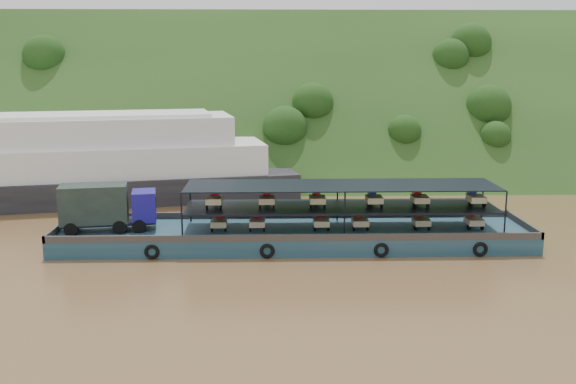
{
  "coord_description": "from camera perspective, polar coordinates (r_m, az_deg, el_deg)",
  "views": [
    {
      "loc": [
        -3.41,
        -47.38,
        13.63
      ],
      "look_at": [
        -2.0,
        3.0,
        3.2
      ],
      "focal_mm": 40.0,
      "sensor_mm": 36.0,
      "label": 1
    }
  ],
  "objects": [
    {
      "name": "hillside",
      "position": [
        84.56,
        0.73,
        2.42
      ],
      "size": [
        140.0,
        39.6,
        39.6
      ],
      "primitive_type": "cube",
      "rotation": [
        0.79,
        0.0,
        0.0
      ],
      "color": "#1A3413",
      "rests_on": "ground"
    },
    {
      "name": "ground",
      "position": [
        49.43,
        2.42,
        -4.33
      ],
      "size": [
        160.0,
        160.0,
        0.0
      ],
      "primitive_type": "plane",
      "color": "brown",
      "rests_on": "ground"
    },
    {
      "name": "cargo_barge",
      "position": [
        48.06,
        -1.01,
        -3.34
      ],
      "size": [
        35.0,
        7.18,
        4.69
      ],
      "color": "#143747",
      "rests_on": "ground"
    },
    {
      "name": "passenger_ferry",
      "position": [
        66.24,
        -17.94,
        2.49
      ],
      "size": [
        43.27,
        18.82,
        8.51
      ],
      "rotation": [
        0.0,
        0.0,
        0.2
      ],
      "color": "black",
      "rests_on": "ground"
    }
  ]
}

